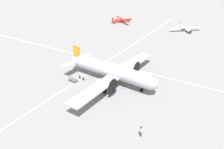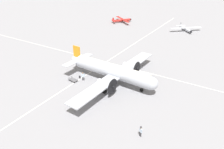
# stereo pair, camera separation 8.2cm
# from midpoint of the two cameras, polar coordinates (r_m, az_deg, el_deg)

# --- Properties ---
(ground_plane) EXTENTS (300.00, 300.00, 0.00)m
(ground_plane) POSITION_cam_midpoint_polar(r_m,az_deg,el_deg) (43.60, -0.05, -1.87)
(ground_plane) COLOR gray
(apron_line_eastwest) EXTENTS (120.00, 0.16, 0.01)m
(apron_line_eastwest) POSITION_cam_midpoint_polar(r_m,az_deg,el_deg) (49.29, 4.40, 1.73)
(apron_line_eastwest) COLOR silver
(apron_line_eastwest) RESTS_ON ground_plane
(apron_line_northsouth) EXTENTS (0.16, 120.00, 0.01)m
(apron_line_northsouth) POSITION_cam_midpoint_polar(r_m,az_deg,el_deg) (46.73, -6.52, 0.09)
(apron_line_northsouth) COLOR silver
(apron_line_northsouth) RESTS_ON ground_plane
(airliner_main) EXTENTS (19.72, 25.73, 5.62)m
(airliner_main) POSITION_cam_midpoint_polar(r_m,az_deg,el_deg) (42.24, 0.38, 0.89)
(airliner_main) COLOR #ADB2BC
(airliner_main) RESTS_ON ground_plane
(crew_foreground) EXTENTS (0.53, 0.37, 1.67)m
(crew_foreground) POSITION_cam_midpoint_polar(r_m,az_deg,el_deg) (30.77, 7.48, -14.28)
(crew_foreground) COLOR #2D2D33
(crew_foreground) RESTS_ON ground_plane
(passenger_boarding) EXTENTS (0.51, 0.41, 1.81)m
(passenger_boarding) POSITION_cam_midpoint_polar(r_m,az_deg,el_deg) (43.90, -7.64, -0.28)
(passenger_boarding) COLOR #2D2D33
(passenger_boarding) RESTS_ON ground_plane
(suitcase_near_door) EXTENTS (0.35, 0.14, 0.59)m
(suitcase_near_door) POSITION_cam_midpoint_polar(r_m,az_deg,el_deg) (45.15, -8.48, -0.70)
(suitcase_near_door) COLOR #232328
(suitcase_near_door) RESTS_ON ground_plane
(baggage_cart) EXTENTS (2.04, 1.36, 0.56)m
(baggage_cart) POSITION_cam_midpoint_polar(r_m,az_deg,el_deg) (44.42, -10.21, -1.35)
(baggage_cart) COLOR #56565B
(baggage_cart) RESTS_ON ground_plane
(light_aircraft_distant) EXTENTS (8.99, 8.53, 2.11)m
(light_aircraft_distant) POSITION_cam_midpoint_polar(r_m,az_deg,el_deg) (79.96, 18.61, 11.29)
(light_aircraft_distant) COLOR #B7BCC6
(light_aircraft_distant) RESTS_ON ground_plane
(light_aircraft_taxiing) EXTENTS (9.42, 8.13, 2.08)m
(light_aircraft_taxiing) POSITION_cam_midpoint_polar(r_m,az_deg,el_deg) (87.63, 2.59, 14.01)
(light_aircraft_taxiing) COLOR #B2231E
(light_aircraft_taxiing) RESTS_ON ground_plane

